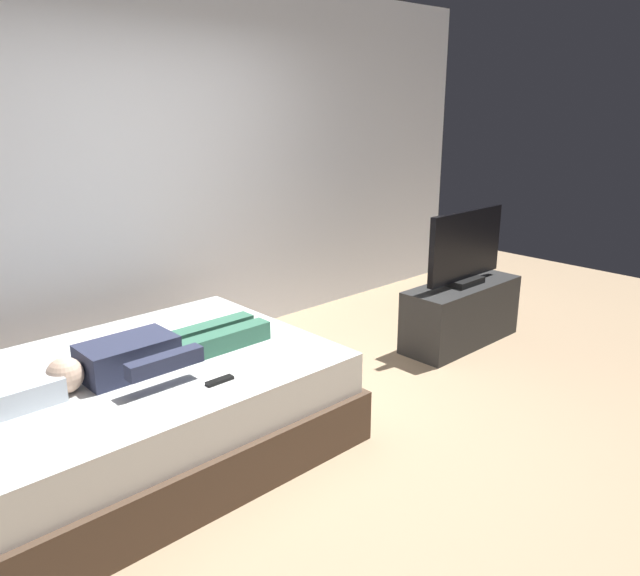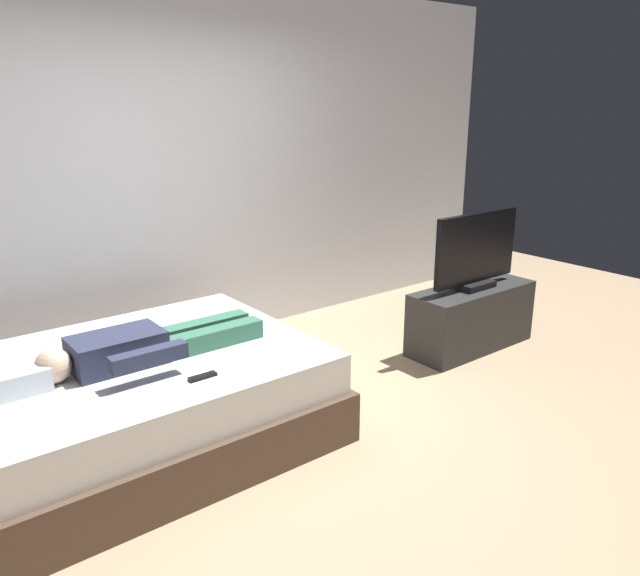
{
  "view_description": "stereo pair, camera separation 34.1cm",
  "coord_description": "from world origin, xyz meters",
  "px_view_note": "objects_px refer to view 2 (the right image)",
  "views": [
    {
      "loc": [
        -2.14,
        -2.37,
        1.92
      ],
      "look_at": [
        0.61,
        0.56,
        0.69
      ],
      "focal_mm": 34.91,
      "sensor_mm": 36.0,
      "label": 1
    },
    {
      "loc": [
        -1.88,
        -2.59,
        1.92
      ],
      "look_at": [
        0.61,
        0.56,
        0.69
      ],
      "focal_mm": 34.91,
      "sensor_mm": 36.0,
      "label": 2
    }
  ],
  "objects_px": {
    "person": "(142,347)",
    "tv_stand": "(471,318)",
    "remote": "(203,377)",
    "tv": "(476,252)",
    "bed": "(136,402)"
  },
  "relations": [
    {
      "from": "person",
      "to": "bed",
      "type": "bearing_deg",
      "value": 109.37
    },
    {
      "from": "tv_stand",
      "to": "person",
      "type": "bearing_deg",
      "value": 176.43
    },
    {
      "from": "remote",
      "to": "tv_stand",
      "type": "height_order",
      "value": "remote"
    },
    {
      "from": "person",
      "to": "tv",
      "type": "distance_m",
      "value": 2.65
    },
    {
      "from": "remote",
      "to": "tv_stand",
      "type": "distance_m",
      "value": 2.51
    },
    {
      "from": "person",
      "to": "tv",
      "type": "xyz_separation_m",
      "value": [
        2.64,
        -0.16,
        0.16
      ]
    },
    {
      "from": "person",
      "to": "tv",
      "type": "relative_size",
      "value": 1.43
    },
    {
      "from": "tv_stand",
      "to": "remote",
      "type": "bearing_deg",
      "value": -174.48
    },
    {
      "from": "person",
      "to": "remote",
      "type": "distance_m",
      "value": 0.44
    },
    {
      "from": "person",
      "to": "tv",
      "type": "bearing_deg",
      "value": -3.57
    },
    {
      "from": "bed",
      "to": "remote",
      "type": "relative_size",
      "value": 13.62
    },
    {
      "from": "remote",
      "to": "tv",
      "type": "height_order",
      "value": "tv"
    },
    {
      "from": "remote",
      "to": "tv",
      "type": "relative_size",
      "value": 0.17
    },
    {
      "from": "bed",
      "to": "remote",
      "type": "height_order",
      "value": "remote"
    },
    {
      "from": "person",
      "to": "tv_stand",
      "type": "relative_size",
      "value": 1.15
    }
  ]
}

